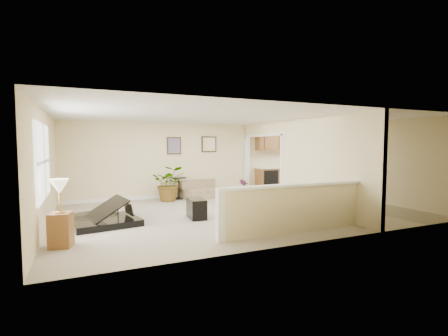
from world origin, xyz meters
name	(u,v)px	position (x,y,z in m)	size (l,w,h in m)	color
floor	(239,212)	(0.00, 0.00, 0.00)	(9.00, 9.00, 0.00)	tan
back_wall	(201,160)	(0.00, 3.00, 1.25)	(9.00, 0.04, 2.50)	beige
front_wall	(313,174)	(0.00, -3.00, 1.25)	(9.00, 0.04, 2.50)	beige
left_wall	(45,170)	(-4.50, 0.00, 1.25)	(0.04, 6.00, 2.50)	beige
right_wall	(365,161)	(4.50, 0.00, 1.25)	(0.04, 6.00, 2.50)	beige
ceiling	(239,117)	(0.00, 0.00, 2.50)	(9.00, 6.00, 0.04)	silver
kitchen_vinyl	(331,203)	(3.15, 0.00, 0.00)	(2.70, 6.00, 0.01)	tan
interior_partition	(290,164)	(1.80, 0.25, 1.22)	(0.18, 5.99, 2.50)	beige
pony_half_wall	(292,207)	(0.08, -2.30, 0.52)	(3.42, 0.22, 1.00)	beige
left_window	(42,161)	(-4.49, -0.50, 1.45)	(0.05, 2.15, 1.45)	white
wall_art_left	(174,146)	(-0.95, 2.97, 1.75)	(0.48, 0.04, 0.58)	#3E2C16
wall_mirror	(209,144)	(0.30, 2.97, 1.80)	(0.55, 0.04, 0.55)	#3E2C16
kitchen_cabinets	(282,169)	(3.19, 2.73, 0.87)	(2.36, 0.65, 2.33)	brown
piano	(103,200)	(-3.39, 0.02, 0.54)	(1.77, 1.81, 1.30)	black
piano_bench	(196,208)	(-1.27, -0.27, 0.24)	(0.36, 0.71, 0.48)	black
loveseat	(202,189)	(-0.11, 2.55, 0.29)	(1.55, 1.11, 0.78)	#A18366
accent_table	(179,185)	(-0.89, 2.65, 0.46)	(0.49, 0.49, 0.71)	black
palm_plant	(170,184)	(-1.27, 2.36, 0.55)	(1.25, 1.17, 1.12)	black
small_plant	(243,190)	(1.17, 2.04, 0.26)	(0.43, 0.43, 0.61)	black
lamp_stand	(60,218)	(-4.15, -1.47, 0.50)	(0.42, 0.42, 1.19)	brown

